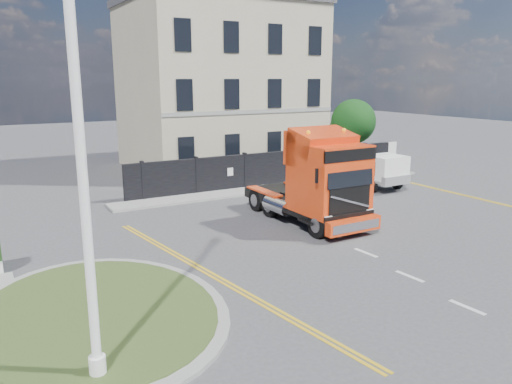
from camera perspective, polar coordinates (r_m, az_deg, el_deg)
ground at (r=19.44m, az=0.96°, el=-5.85°), size 120.00×120.00×0.00m
traffic_island at (r=14.44m, az=-17.71°, el=-13.03°), size 6.80×6.80×0.17m
hoarding_fence at (r=29.97m, az=3.00°, el=2.79°), size 18.80×0.25×2.00m
georgian_building at (r=35.81m, az=-4.29°, el=12.10°), size 12.30×10.30×12.80m
tree at (r=36.81m, az=10.80°, el=7.68°), size 3.20×3.20×4.80m
pavement_far at (r=29.12m, az=3.02°, el=0.61°), size 20.00×1.60×0.12m
truck at (r=21.50m, az=7.24°, el=0.95°), size 2.62×6.85×4.09m
flatbed_pickup at (r=29.44m, az=13.79°, el=2.42°), size 2.17×4.84×2.02m
lamppost_island at (r=10.12m, az=-19.32°, el=3.18°), size 0.28×0.55×8.96m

